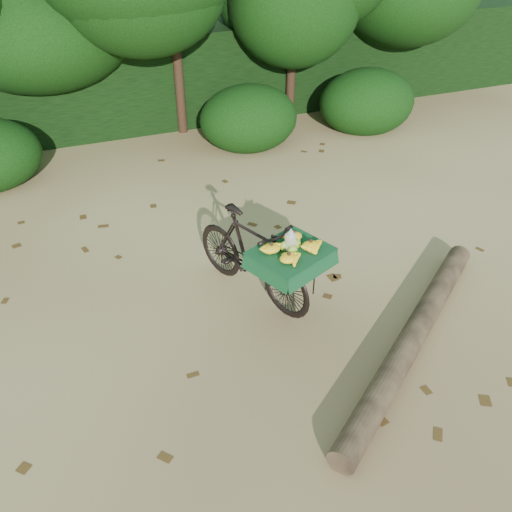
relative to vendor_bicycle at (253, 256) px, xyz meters
name	(u,v)px	position (x,y,z in m)	size (l,w,h in m)	color
ground	(258,296)	(0.05, -0.07, -0.56)	(80.00, 80.00, 0.00)	tan
vendor_bicycle	(253,256)	(0.00, 0.00, 0.00)	(1.31, 1.94, 1.10)	black
fallen_log	(413,336)	(1.27, -1.45, -0.43)	(0.26, 0.26, 3.63)	brown
hedge_backdrop	(143,75)	(0.05, 6.23, 0.34)	(26.00, 1.80, 1.80)	black
tree_row	(108,28)	(-0.60, 5.43, 1.44)	(14.50, 2.00, 4.00)	black
bush_clumps	(197,129)	(0.55, 4.23, -0.11)	(8.80, 1.70, 0.90)	black
leaf_litter	(240,266)	(0.05, 0.58, -0.55)	(7.00, 7.30, 0.01)	#472F13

